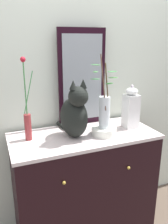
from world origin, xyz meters
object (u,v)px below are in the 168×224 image
object	(u,v)px
sideboard	(84,186)
vase_glass_clear	(104,110)
vase_slim_green	(28,120)
jar_lidded_porcelain	(131,108)
cat_sitting	(74,114)
bowl_porcelain	(104,131)
mirror_leaning	(82,78)

from	to	relation	value
sideboard	vase_glass_clear	bearing A→B (deg)	-24.31
sideboard	vase_slim_green	size ratio (longest dim) A/B	1.90
sideboard	vase_glass_clear	xyz separation A→B (m)	(0.14, -0.06, 0.66)
jar_lidded_porcelain	cat_sitting	bearing A→B (deg)	-177.56
vase_slim_green	bowl_porcelain	world-z (taller)	vase_slim_green
sideboard	bowl_porcelain	distance (m)	0.52
sideboard	jar_lidded_porcelain	xyz separation A→B (m)	(0.41, 0.00, 0.63)
vase_slim_green	jar_lidded_porcelain	world-z (taller)	vase_slim_green
vase_glass_clear	jar_lidded_porcelain	xyz separation A→B (m)	(0.27, 0.06, -0.04)
cat_sitting	bowl_porcelain	bearing A→B (deg)	-10.52
sideboard	vase_slim_green	world-z (taller)	vase_slim_green
mirror_leaning	sideboard	bearing A→B (deg)	-108.57
mirror_leaning	vase_glass_clear	size ratio (longest dim) A/B	1.45
cat_sitting	jar_lidded_porcelain	bearing A→B (deg)	2.44
sideboard	vase_slim_green	distance (m)	0.74
jar_lidded_porcelain	sideboard	bearing A→B (deg)	-179.77
mirror_leaning	vase_slim_green	distance (m)	0.57
cat_sitting	vase_glass_clear	xyz separation A→B (m)	(0.22, -0.04, 0.02)
sideboard	jar_lidded_porcelain	distance (m)	0.75
cat_sitting	jar_lidded_porcelain	distance (m)	0.49
vase_slim_green	vase_glass_clear	distance (m)	0.56
mirror_leaning	jar_lidded_porcelain	bearing A→B (deg)	-34.80
sideboard	vase_slim_green	xyz separation A→B (m)	(-0.41, 0.06, 0.62)
mirror_leaning	cat_sitting	bearing A→B (deg)	-122.54
sideboard	cat_sitting	xyz separation A→B (m)	(-0.08, -0.02, 0.65)
sideboard	bowl_porcelain	world-z (taller)	bowl_porcelain
cat_sitting	vase_glass_clear	distance (m)	0.23
mirror_leaning	bowl_porcelain	xyz separation A→B (m)	(0.06, -0.29, -0.37)
mirror_leaning	jar_lidded_porcelain	xyz separation A→B (m)	(0.33, -0.23, -0.23)
cat_sitting	sideboard	bearing A→B (deg)	13.19
vase_glass_clear	jar_lidded_porcelain	bearing A→B (deg)	13.18
sideboard	jar_lidded_porcelain	size ratio (longest dim) A/B	3.15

